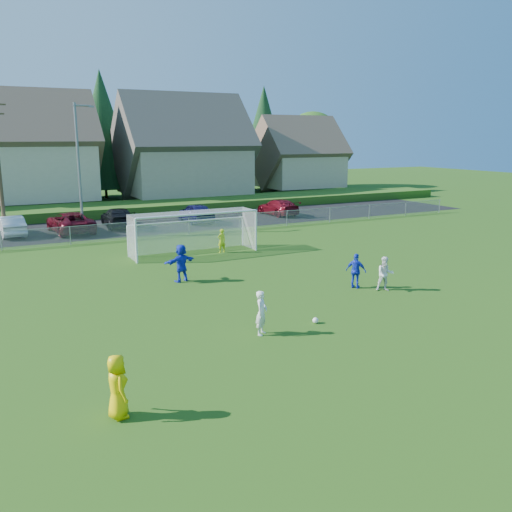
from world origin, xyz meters
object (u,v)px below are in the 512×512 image
object	(u,v)px
player_blue_b	(181,263)
player_blue_a	(356,271)
car_b	(11,226)
referee	(117,387)
soccer_goal	(192,226)
car_g	(278,207)
player_white_b	(385,274)
car_e	(196,213)
goalkeeper	(222,241)
soccer_ball	(315,320)
player_white_a	(262,313)
car_d	(118,218)
car_c	(70,222)

from	to	relation	value
player_blue_b	player_blue_a	bearing A→B (deg)	128.81
player_blue_b	car_b	distance (m)	18.05
referee	soccer_goal	world-z (taller)	soccer_goal
player_blue_b	soccer_goal	distance (m)	6.42
player_blue_a	car_g	distance (m)	23.49
car_b	player_white_b	bearing A→B (deg)	116.82
car_b	soccer_goal	size ratio (longest dim) A/B	0.58
player_white_b	player_blue_b	distance (m)	9.42
car_b	car_e	size ratio (longest dim) A/B	0.95
player_blue_a	player_blue_b	world-z (taller)	player_blue_b
goalkeeper	car_e	distance (m)	11.78
soccer_ball	player_white_a	world-z (taller)	player_white_a
referee	car_g	bearing A→B (deg)	-39.87
car_e	car_d	bearing A→B (deg)	-5.47
referee	player_white_b	distance (m)	14.40
referee	soccer_goal	distance (m)	19.17
car_g	car_b	bearing A→B (deg)	-1.90
car_b	soccer_goal	xyz separation A→B (m)	(9.12, -11.16, 0.92)
player_blue_a	goalkeeper	distance (m)	10.12
player_blue_a	car_b	distance (m)	25.24
goalkeeper	car_g	xyz separation A→B (m)	(10.74, 12.03, -0.02)
car_e	soccer_goal	bearing A→B (deg)	68.67
player_blue_a	car_g	bearing A→B (deg)	-56.60
referee	soccer_goal	xyz separation A→B (m)	(8.56, 17.14, 0.82)
referee	soccer_goal	size ratio (longest dim) A/B	0.22
referee	goalkeeper	world-z (taller)	referee
car_g	soccer_ball	bearing A→B (deg)	60.46
referee	player_white_b	size ratio (longest dim) A/B	1.04
soccer_ball	car_g	world-z (taller)	car_g
soccer_ball	car_d	xyz separation A→B (m)	(-1.19, 25.14, 0.61)
soccer_ball	referee	bearing A→B (deg)	-156.75
referee	car_c	size ratio (longest dim) A/B	0.30
player_white_b	car_e	size ratio (longest dim) A/B	0.34
player_white_b	car_d	size ratio (longest dim) A/B	0.31
player_white_b	soccer_ball	bearing A→B (deg)	-128.39
player_white_a	goalkeeper	world-z (taller)	player_white_a
player_blue_a	car_g	xyz separation A→B (m)	(8.49, 21.90, -0.11)
player_white_a	player_blue_b	bearing A→B (deg)	46.46
player_blue_b	car_b	xyz separation A→B (m)	(-6.33, 16.90, -0.19)
player_white_b	soccer_goal	bearing A→B (deg)	140.84
player_white_a	player_blue_b	distance (m)	7.99
goalkeeper	car_c	bearing A→B (deg)	-65.43
car_g	soccer_goal	bearing A→B (deg)	40.24
player_blue_b	car_e	xyz separation A→B (m)	(7.22, 16.54, -0.13)
player_blue_a	car_d	distance (m)	22.66
player_white_a	goalkeeper	xyz separation A→B (m)	(4.33, 13.10, -0.07)
referee	player_white_b	bearing A→B (deg)	-70.52
soccer_ball	car_g	xyz separation A→B (m)	(12.77, 25.05, 0.58)
player_white_b	goalkeeper	world-z (taller)	player_white_b
car_e	car_c	bearing A→B (deg)	2.25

